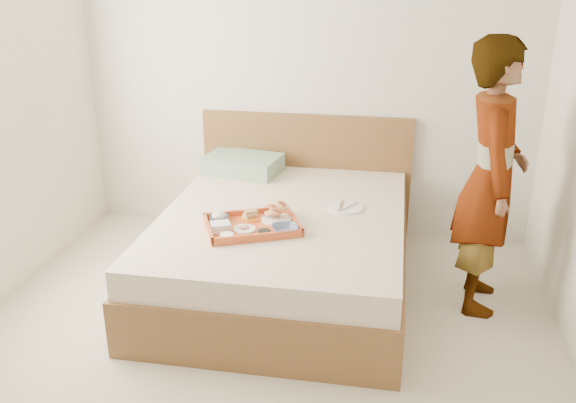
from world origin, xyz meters
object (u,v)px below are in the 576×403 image
(bed, at_px, (283,249))
(dinner_plate, at_px, (345,208))
(person, at_px, (491,178))
(tray, at_px, (252,225))

(bed, height_order, dinner_plate, dinner_plate)
(person, bearing_deg, tray, 105.17)
(tray, bearing_deg, bed, 39.74)
(tray, bearing_deg, dinner_plate, 14.77)
(bed, relative_size, dinner_plate, 8.43)
(bed, relative_size, person, 1.18)
(tray, xyz_separation_m, person, (1.41, 0.29, 0.29))
(tray, distance_m, person, 1.47)
(bed, height_order, tray, tray)
(bed, distance_m, tray, 0.43)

